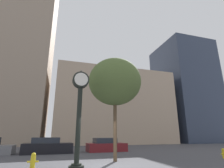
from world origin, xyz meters
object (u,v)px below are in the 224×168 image
(car_black, at_px, (47,147))
(bare_tree, at_px, (115,82))
(street_clock, at_px, (79,106))
(car_maroon, at_px, (106,146))
(fire_hydrant_far, at_px, (33,161))
(fire_hydrant_near, at_px, (224,153))

(car_black, height_order, bare_tree, bare_tree)
(bare_tree, bearing_deg, street_clock, -147.42)
(bare_tree, bearing_deg, car_maroon, 80.21)
(fire_hydrant_far, height_order, bare_tree, bare_tree)
(street_clock, bearing_deg, bare_tree, 32.58)
(car_black, height_order, fire_hydrant_near, car_black)
(street_clock, relative_size, fire_hydrant_far, 6.89)
(car_maroon, height_order, bare_tree, bare_tree)
(fire_hydrant_far, bearing_deg, fire_hydrant_near, 1.83)
(car_black, xyz_separation_m, fire_hydrant_far, (-0.26, -7.54, -0.20))
(street_clock, distance_m, car_maroon, 9.46)
(street_clock, bearing_deg, fire_hydrant_far, 169.40)
(car_maroon, bearing_deg, fire_hydrant_far, -129.10)
(car_maroon, relative_size, fire_hydrant_far, 5.24)
(street_clock, height_order, car_black, street_clock)
(fire_hydrant_far, relative_size, bare_tree, 0.11)
(bare_tree, bearing_deg, fire_hydrant_far, -164.94)
(fire_hydrant_near, bearing_deg, bare_tree, 173.75)
(fire_hydrant_near, relative_size, fire_hydrant_far, 0.89)
(car_black, relative_size, bare_tree, 0.63)
(street_clock, xyz_separation_m, car_maroon, (3.72, 8.31, -2.59))
(car_black, relative_size, fire_hydrant_near, 6.45)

